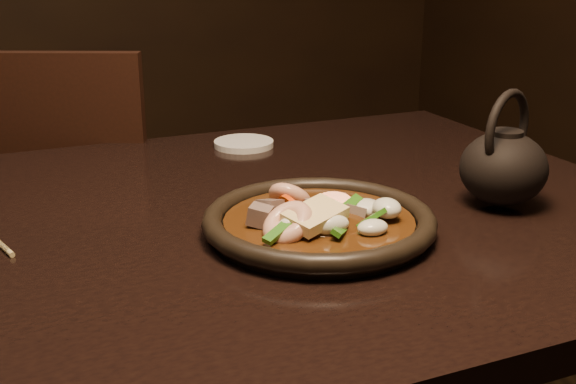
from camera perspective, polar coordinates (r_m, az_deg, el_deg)
name	(u,v)px	position (r m, az deg, el deg)	size (l,w,h in m)	color
table	(102,287)	(1.00, -14.48, -7.27)	(1.60, 0.90, 0.75)	black
chair	(70,237)	(1.64, -16.85, -3.44)	(0.57, 0.57, 0.92)	black
plate	(319,223)	(0.93, 2.46, -2.43)	(0.30, 0.30, 0.03)	black
stirfry	(319,218)	(0.92, 2.47, -2.09)	(0.19, 0.20, 0.06)	#361C09
saucer_right	(244,144)	(1.34, -3.51, 3.84)	(0.11, 0.11, 0.01)	silver
teapot	(504,164)	(1.06, 16.70, 2.12)	(0.15, 0.12, 0.16)	black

